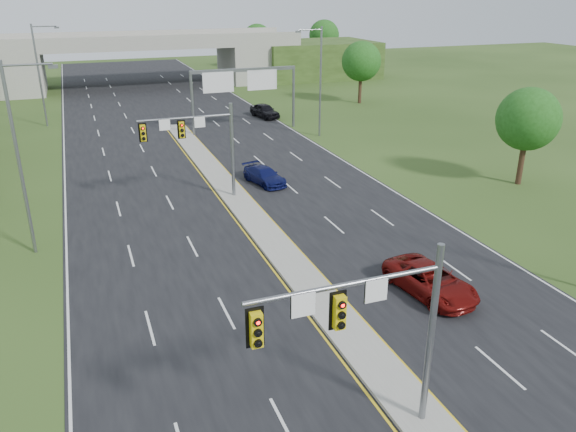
{
  "coord_description": "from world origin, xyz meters",
  "views": [
    {
      "loc": [
        -10.09,
        -13.18,
        14.39
      ],
      "look_at": [
        -0.18,
        13.12,
        3.0
      ],
      "focal_mm": 35.0,
      "sensor_mm": 36.0,
      "label": 1
    }
  ],
  "objects_px": {
    "signal_mast_far": "(201,138)",
    "sign_gantry": "(243,82)",
    "signal_mast_near": "(374,322)",
    "car_far_b": "(264,176)",
    "overpass": "(139,63)",
    "car_far_c": "(265,111)",
    "car_far_a": "(431,281)"
  },
  "relations": [
    {
      "from": "signal_mast_near",
      "to": "car_far_c",
      "type": "xyz_separation_m",
      "value": [
        13.26,
        50.78,
        -3.89
      ]
    },
    {
      "from": "sign_gantry",
      "to": "car_far_c",
      "type": "bearing_deg",
      "value": 53.26
    },
    {
      "from": "car_far_a",
      "to": "car_far_b",
      "type": "distance_m",
      "value": 19.65
    },
    {
      "from": "overpass",
      "to": "car_far_b",
      "type": "height_order",
      "value": "overpass"
    },
    {
      "from": "sign_gantry",
      "to": "car_far_b",
      "type": "height_order",
      "value": "sign_gantry"
    },
    {
      "from": "car_far_a",
      "to": "car_far_b",
      "type": "relative_size",
      "value": 1.19
    },
    {
      "from": "overpass",
      "to": "car_far_a",
      "type": "height_order",
      "value": "overpass"
    },
    {
      "from": "signal_mast_near",
      "to": "car_far_c",
      "type": "distance_m",
      "value": 52.63
    },
    {
      "from": "signal_mast_far",
      "to": "car_far_b",
      "type": "distance_m",
      "value": 7.08
    },
    {
      "from": "sign_gantry",
      "to": "car_far_b",
      "type": "xyz_separation_m",
      "value": [
        -3.57,
        -17.78,
        -4.56
      ]
    },
    {
      "from": "car_far_c",
      "to": "signal_mast_far",
      "type": "bearing_deg",
      "value": -128.38
    },
    {
      "from": "sign_gantry",
      "to": "car_far_b",
      "type": "distance_m",
      "value": 18.7
    },
    {
      "from": "sign_gantry",
      "to": "overpass",
      "type": "height_order",
      "value": "overpass"
    },
    {
      "from": "car_far_b",
      "to": "overpass",
      "type": "bearing_deg",
      "value": 79.6
    },
    {
      "from": "signal_mast_far",
      "to": "sign_gantry",
      "type": "bearing_deg",
      "value": 65.89
    },
    {
      "from": "signal_mast_near",
      "to": "overpass",
      "type": "height_order",
      "value": "overpass"
    },
    {
      "from": "overpass",
      "to": "car_far_c",
      "type": "distance_m",
      "value": 31.41
    },
    {
      "from": "overpass",
      "to": "signal_mast_near",
      "type": "bearing_deg",
      "value": -91.62
    },
    {
      "from": "car_far_a",
      "to": "overpass",
      "type": "bearing_deg",
      "value": 86.66
    },
    {
      "from": "signal_mast_near",
      "to": "signal_mast_far",
      "type": "height_order",
      "value": "same"
    },
    {
      "from": "signal_mast_far",
      "to": "car_far_b",
      "type": "bearing_deg",
      "value": 22.35
    },
    {
      "from": "signal_mast_far",
      "to": "car_far_c",
      "type": "height_order",
      "value": "signal_mast_far"
    },
    {
      "from": "signal_mast_far",
      "to": "car_far_a",
      "type": "bearing_deg",
      "value": -66.0
    },
    {
      "from": "signal_mast_near",
      "to": "signal_mast_far",
      "type": "xyz_separation_m",
      "value": [
        0.0,
        25.0,
        0.0
      ]
    },
    {
      "from": "signal_mast_far",
      "to": "sign_gantry",
      "type": "height_order",
      "value": "signal_mast_far"
    },
    {
      "from": "signal_mast_near",
      "to": "car_far_b",
      "type": "xyz_separation_m",
      "value": [
        5.37,
        27.21,
        -4.05
      ]
    },
    {
      "from": "sign_gantry",
      "to": "overpass",
      "type": "relative_size",
      "value": 0.14
    },
    {
      "from": "signal_mast_far",
      "to": "car_far_c",
      "type": "xyz_separation_m",
      "value": [
        13.26,
        25.78,
        -3.89
      ]
    },
    {
      "from": "car_far_b",
      "to": "signal_mast_far",
      "type": "bearing_deg",
      "value": -171.41
    },
    {
      "from": "car_far_c",
      "to": "sign_gantry",
      "type": "bearing_deg",
      "value": -137.89
    },
    {
      "from": "signal_mast_near",
      "to": "car_far_a",
      "type": "xyz_separation_m",
      "value": [
        7.7,
        7.7,
        -3.96
      ]
    },
    {
      "from": "signal_mast_near",
      "to": "car_far_a",
      "type": "bearing_deg",
      "value": 45.01
    }
  ]
}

